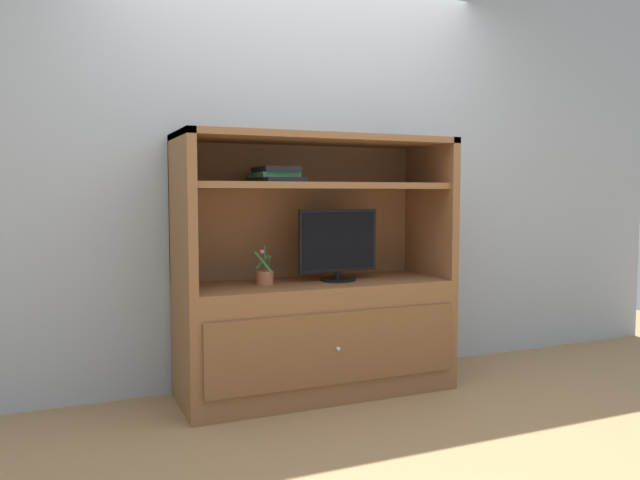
{
  "coord_description": "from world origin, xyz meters",
  "views": [
    {
      "loc": [
        -1.4,
        -2.93,
        1.18
      ],
      "look_at": [
        0.0,
        0.35,
        0.91
      ],
      "focal_mm": 34.81,
      "sensor_mm": 36.0,
      "label": 1
    }
  ],
  "objects": [
    {
      "name": "media_console",
      "position": [
        0.0,
        0.41,
        0.49
      ],
      "size": [
        1.61,
        0.6,
        1.51
      ],
      "color": "brown",
      "rests_on": "ground_plane"
    },
    {
      "name": "painted_rear_wall",
      "position": [
        0.0,
        0.75,
        1.4
      ],
      "size": [
        6.0,
        0.1,
        2.8
      ],
      "primitive_type": "cube",
      "color": "#9EA8B2",
      "rests_on": "ground_plane"
    },
    {
      "name": "ground_plane",
      "position": [
        0.0,
        0.0,
        0.0
      ],
      "size": [
        8.0,
        8.0,
        0.0
      ],
      "primitive_type": "plane",
      "color": "#99754C"
    },
    {
      "name": "tv_monitor",
      "position": [
        0.14,
        0.4,
        0.88
      ],
      "size": [
        0.5,
        0.22,
        0.43
      ],
      "color": "black",
      "rests_on": "media_console"
    },
    {
      "name": "potted_plant",
      "position": [
        -0.31,
        0.42,
        0.71
      ],
      "size": [
        0.11,
        0.11,
        0.22
      ],
      "color": "#B26642",
      "rests_on": "media_console"
    },
    {
      "name": "magazine_stack",
      "position": [
        -0.26,
        0.4,
        1.28
      ],
      "size": [
        0.25,
        0.35,
        0.09
      ],
      "color": "black",
      "rests_on": "media_console"
    }
  ]
}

